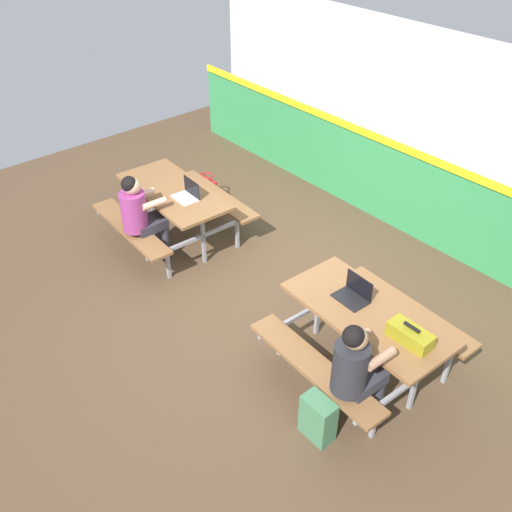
{
  "coord_description": "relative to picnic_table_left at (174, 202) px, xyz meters",
  "views": [
    {
      "loc": [
        3.87,
        -3.29,
        4.26
      ],
      "look_at": [
        0.0,
        0.01,
        0.55
      ],
      "focal_mm": 40.21,
      "sensor_mm": 36.0,
      "label": 1
    }
  ],
  "objects": [
    {
      "name": "ground_plane",
      "position": [
        1.53,
        0.04,
        -0.58
      ],
      "size": [
        10.0,
        10.0,
        0.02
      ],
      "primitive_type": "cube",
      "color": "#4C3826"
    },
    {
      "name": "student_further",
      "position": [
        3.43,
        -0.48,
        0.14
      ],
      "size": [
        0.37,
        0.53,
        1.21
      ],
      "color": "#2D2D38",
      "rests_on": "ground"
    },
    {
      "name": "accent_backdrop",
      "position": [
        1.53,
        2.46,
        0.68
      ],
      "size": [
        8.0,
        0.14,
        2.6
      ],
      "color": "#338C4C",
      "rests_on": "ground"
    },
    {
      "name": "toolbox_grey",
      "position": [
        3.54,
        0.07,
        0.24
      ],
      "size": [
        0.4,
        0.18,
        0.18
      ],
      "color": "olive",
      "rests_on": "picnic_table_right"
    },
    {
      "name": "picnic_table_right",
      "position": [
        3.06,
        0.09,
        0.0
      ],
      "size": [
        1.65,
        1.62,
        0.74
      ],
      "color": "brown",
      "rests_on": "ground"
    },
    {
      "name": "tote_bag_bright",
      "position": [
        -0.52,
        0.87,
        -0.38
      ],
      "size": [
        0.34,
        0.21,
        0.43
      ],
      "color": "maroon",
      "rests_on": "ground"
    },
    {
      "name": "backpack_dark",
      "position": [
        3.34,
        -0.79,
        -0.36
      ],
      "size": [
        0.3,
        0.22,
        0.44
      ],
      "color": "#3F724C",
      "rests_on": "ground"
    },
    {
      "name": "laptop_dark",
      "position": [
        2.84,
        0.14,
        0.22
      ],
      "size": [
        0.33,
        0.23,
        0.22
      ],
      "color": "black",
      "rests_on": "picnic_table_right"
    },
    {
      "name": "student_nearer",
      "position": [
        0.15,
        -0.56,
        0.14
      ],
      "size": [
        0.37,
        0.53,
        1.21
      ],
      "color": "#2D2D38",
      "rests_on": "ground"
    },
    {
      "name": "laptop_silver",
      "position": [
        0.27,
        0.03,
        0.22
      ],
      "size": [
        0.33,
        0.23,
        0.22
      ],
      "color": "silver",
      "rests_on": "picnic_table_left"
    },
    {
      "name": "picnic_table_left",
      "position": [
        0.0,
        0.0,
        0.0
      ],
      "size": [
        1.65,
        1.62,
        0.74
      ],
      "color": "brown",
      "rests_on": "ground"
    }
  ]
}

